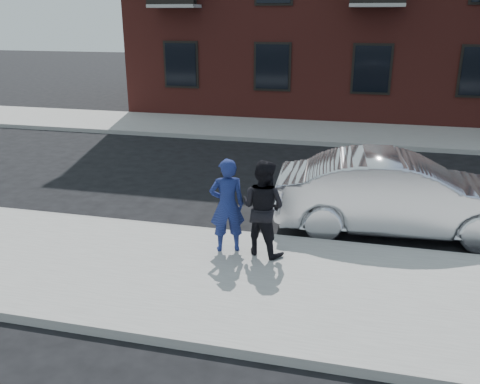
# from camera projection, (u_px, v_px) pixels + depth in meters

# --- Properties ---
(ground) EXTENTS (100.00, 100.00, 0.00)m
(ground) POSITION_uv_depth(u_px,v_px,m) (352.00, 293.00, 7.93)
(ground) COLOR black
(ground) RESTS_ON ground
(near_sidewalk) EXTENTS (50.00, 3.50, 0.15)m
(near_sidewalk) POSITION_uv_depth(u_px,v_px,m) (352.00, 297.00, 7.68)
(near_sidewalk) COLOR gray
(near_sidewalk) RESTS_ON ground
(near_curb) EXTENTS (50.00, 0.10, 0.15)m
(near_curb) POSITION_uv_depth(u_px,v_px,m) (355.00, 247.00, 9.33)
(near_curb) COLOR #999691
(near_curb) RESTS_ON ground
(far_sidewalk) EXTENTS (50.00, 3.50, 0.15)m
(far_sidewalk) POSITION_uv_depth(u_px,v_px,m) (364.00, 134.00, 18.22)
(far_sidewalk) COLOR gray
(far_sidewalk) RESTS_ON ground
(far_curb) EXTENTS (50.00, 0.10, 0.15)m
(far_curb) POSITION_uv_depth(u_px,v_px,m) (363.00, 146.00, 16.57)
(far_curb) COLOR #999691
(far_curb) RESTS_ON ground
(silver_sedan) EXTENTS (4.88, 2.02, 1.57)m
(silver_sedan) POSITION_uv_depth(u_px,v_px,m) (399.00, 194.00, 9.94)
(silver_sedan) COLOR silver
(silver_sedan) RESTS_ON ground
(man_hoodie) EXTENTS (0.72, 0.60, 1.68)m
(man_hoodie) POSITION_uv_depth(u_px,v_px,m) (227.00, 205.00, 8.79)
(man_hoodie) COLOR navy
(man_hoodie) RESTS_ON near_sidewalk
(man_peacoat) EXTENTS (0.99, 0.89, 1.69)m
(man_peacoat) POSITION_uv_depth(u_px,v_px,m) (263.00, 208.00, 8.68)
(man_peacoat) COLOR black
(man_peacoat) RESTS_ON near_sidewalk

